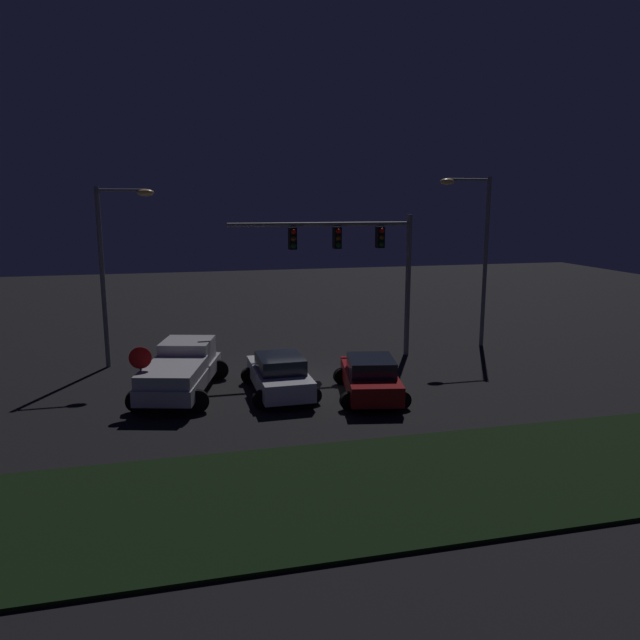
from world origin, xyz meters
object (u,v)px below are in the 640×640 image
car_sedan (370,377)px  street_lamp_left (113,255)px  pickup_truck (182,367)px  car_sedan_far (279,375)px  street_lamp_right (477,241)px  stop_sign (141,366)px  traffic_signal_gantry (358,251)px

car_sedan → street_lamp_left: (-9.30, 6.58, 4.12)m
pickup_truck → car_sedan_far: pickup_truck is taller
street_lamp_right → stop_sign: size_ratio=3.69×
car_sedan → traffic_signal_gantry: traffic_signal_gantry is taller
street_lamp_right → stop_sign: street_lamp_right is taller
car_sedan_far → traffic_signal_gantry: traffic_signal_gantry is taller
car_sedan → street_lamp_left: size_ratio=0.61×
traffic_signal_gantry → street_lamp_right: bearing=7.5°
car_sedan_far → street_lamp_left: 9.19m
stop_sign → car_sedan_far: bearing=7.4°
pickup_truck → street_lamp_right: size_ratio=0.70×
traffic_signal_gantry → street_lamp_right: 6.30m
traffic_signal_gantry → car_sedan: bearing=-102.1°
pickup_truck → stop_sign: bearing=154.2°
street_lamp_right → stop_sign: 16.99m
traffic_signal_gantry → street_lamp_right: (6.24, 0.82, 0.28)m
street_lamp_right → car_sedan_far: bearing=-153.6°
car_sedan_far → street_lamp_left: street_lamp_left is taller
car_sedan → car_sedan_far: (-3.19, 1.10, 0.00)m
street_lamp_right → car_sedan: bearing=-139.4°
car_sedan_far → pickup_truck: bearing=73.8°
car_sedan_far → stop_sign: 5.00m
car_sedan_far → street_lamp_right: (10.62, 5.27, 4.44)m
pickup_truck → street_lamp_right: street_lamp_right is taller
traffic_signal_gantry → stop_sign: size_ratio=3.73×
car_sedan → stop_sign: size_ratio=2.09×
pickup_truck → stop_sign: size_ratio=2.57×
pickup_truck → traffic_signal_gantry: (7.90, 3.50, 3.90)m
pickup_truck → stop_sign: (-1.37, -1.59, 0.56)m
traffic_signal_gantry → stop_sign: (-9.27, -5.09, -3.34)m
pickup_truck → street_lamp_left: size_ratio=0.75×
street_lamp_left → stop_sign: bearing=-78.7°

